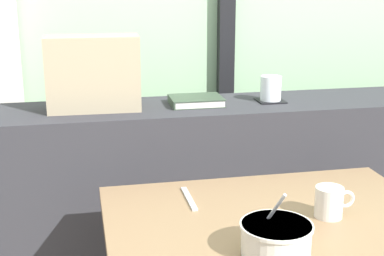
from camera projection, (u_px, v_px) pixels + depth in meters
The scene contains 8 objects.
dark_console_ledge at pixel (204, 215), 2.17m from camera, with size 2.80×0.34×0.89m, color #2D2D33.
coaster_square at pixel (270, 101), 2.10m from camera, with size 0.10×0.10×0.01m, color black.
juice_glass at pixel (271, 89), 2.09m from camera, with size 0.08×0.08×0.09m.
closed_book at pixel (196, 101), 2.04m from camera, with size 0.19×0.15×0.03m.
throw_pillow at pixel (93, 73), 1.94m from camera, with size 0.32×0.14×0.26m, color tan.
soup_bowl at pixel (276, 239), 1.31m from camera, with size 0.17×0.17×0.16m.
fork_utensil at pixel (189, 198), 1.63m from camera, with size 0.02×0.17×0.01m, color silver.
ceramic_mug at pixel (330, 202), 1.51m from camera, with size 0.11×0.08×0.08m.
Camera 1 is at (-0.45, -1.40, 1.36)m, focal length 52.21 mm.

